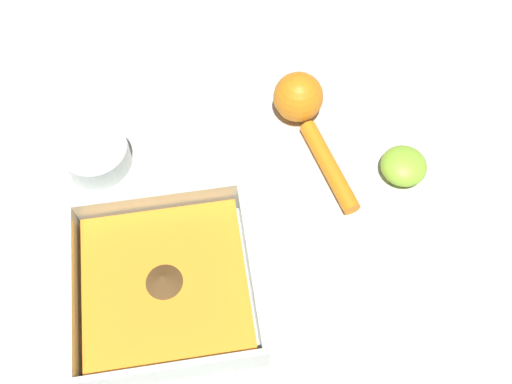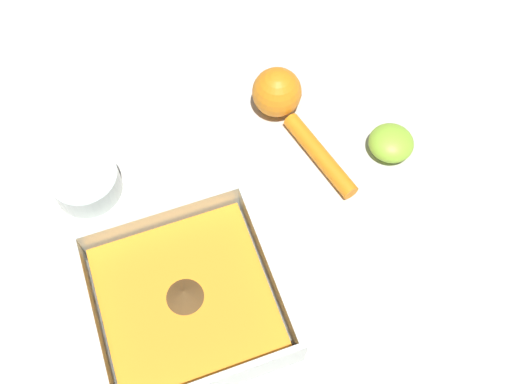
% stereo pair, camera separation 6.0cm
% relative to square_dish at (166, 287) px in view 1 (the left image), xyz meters
% --- Properties ---
extents(ground_plane, '(4.00, 4.00, 0.00)m').
position_rel_square_dish_xyz_m(ground_plane, '(0.03, -0.01, -0.02)').
color(ground_plane, beige).
extents(square_dish, '(0.19, 0.19, 0.06)m').
position_rel_square_dish_xyz_m(square_dish, '(0.00, 0.00, 0.00)').
color(square_dish, silver).
rests_on(square_dish, ground_plane).
extents(spice_bowl, '(0.08, 0.08, 0.03)m').
position_rel_square_dish_xyz_m(spice_bowl, '(0.07, -0.18, -0.01)').
color(spice_bowl, silver).
rests_on(spice_bowl, ground_plane).
extents(lemon_squeezer, '(0.08, 0.18, 0.06)m').
position_rel_square_dish_xyz_m(lemon_squeezer, '(-0.18, -0.20, 0.01)').
color(lemon_squeezer, orange).
rests_on(lemon_squeezer, ground_plane).
extents(lemon_half, '(0.05, 0.05, 0.03)m').
position_rel_square_dish_xyz_m(lemon_half, '(-0.28, -0.11, -0.01)').
color(lemon_half, '#93CC38').
rests_on(lemon_half, ground_plane).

